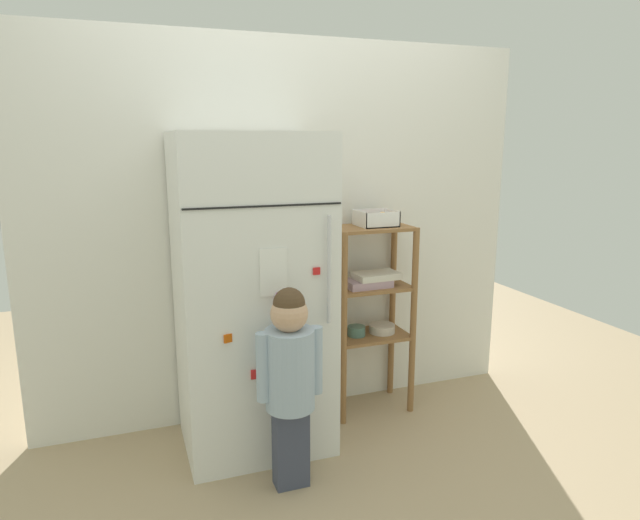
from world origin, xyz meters
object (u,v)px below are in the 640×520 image
object	(u,v)px
refrigerator	(252,295)
child_standing	(290,369)
pantry_shelf_unit	(370,300)
fruit_bin	(378,220)

from	to	relation	value
refrigerator	child_standing	distance (m)	0.49
pantry_shelf_unit	fruit_bin	bearing A→B (deg)	16.91
child_standing	pantry_shelf_unit	world-z (taller)	pantry_shelf_unit
refrigerator	pantry_shelf_unit	bearing A→B (deg)	11.05
refrigerator	pantry_shelf_unit	distance (m)	0.74
refrigerator	pantry_shelf_unit	world-z (taller)	refrigerator
pantry_shelf_unit	child_standing	bearing A→B (deg)	-138.81
child_standing	pantry_shelf_unit	distance (m)	0.87
pantry_shelf_unit	fruit_bin	xyz separation A→B (m)	(0.04, 0.01, 0.45)
refrigerator	child_standing	xyz separation A→B (m)	(0.06, -0.43, -0.23)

